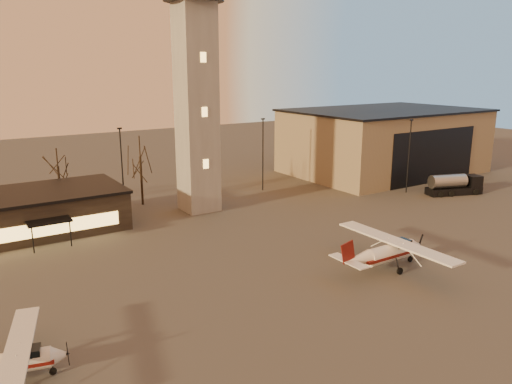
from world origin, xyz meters
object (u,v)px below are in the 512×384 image
(cessna_front, at_px, (392,255))
(control_tower, at_px, (196,73))
(hangar, at_px, (384,141))
(fuel_truck, at_px, (454,186))
(cessna_rear, at_px, (13,366))

(cessna_front, bearing_deg, control_tower, 102.86)
(control_tower, bearing_deg, cessna_front, -77.35)
(hangar, xyz_separation_m, cessna_front, (-30.28, -29.46, -3.97))
(fuel_truck, bearing_deg, hangar, 97.44)
(control_tower, bearing_deg, fuel_truck, -20.50)
(cessna_front, bearing_deg, hangar, 44.43)
(control_tower, bearing_deg, hangar, 6.31)
(control_tower, distance_m, fuel_truck, 38.02)
(fuel_truck, bearing_deg, control_tower, 178.69)
(cessna_rear, xyz_separation_m, fuel_truck, (56.82, 13.15, 0.16))
(hangar, height_order, cessna_rear, hangar)
(cessna_rear, bearing_deg, fuel_truck, 27.83)
(control_tower, height_order, hangar, control_tower)
(cessna_front, height_order, cessna_rear, cessna_front)
(control_tower, height_order, cessna_front, control_tower)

